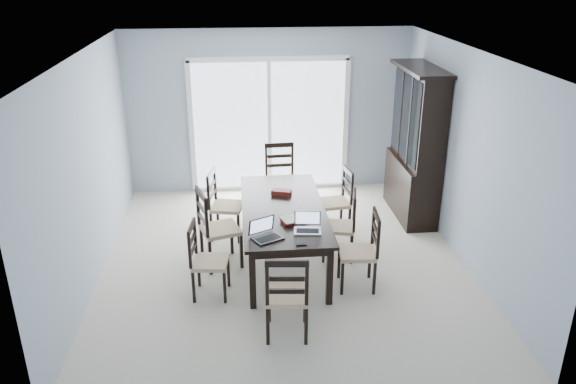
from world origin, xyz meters
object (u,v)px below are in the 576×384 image
object	(u,v)px
chair_right_far	(340,194)
chair_end_far	(280,170)
dining_table	(283,213)
game_box	(281,192)
chair_left_mid	(212,220)
china_hutch	(415,146)
chair_left_near	(202,252)
chair_right_mid	(346,218)
chair_right_near	(366,242)
laptop_silver	(308,227)
chair_end_near	(287,288)
chair_left_far	(220,197)
cell_phone	(301,244)
laptop_dark	(268,235)
hot_tub	(245,142)

from	to	relation	value
chair_right_far	chair_end_far	xyz separation A→B (m)	(-0.76, 0.84, 0.07)
dining_table	game_box	world-z (taller)	game_box
chair_left_mid	game_box	xyz separation A→B (m)	(0.89, 0.41, 0.16)
chair_left_mid	china_hutch	bearing A→B (deg)	96.24
chair_left_near	chair_right_mid	size ratio (longest dim) A/B	0.99
china_hutch	chair_right_near	distance (m)	2.29
dining_table	chair_right_mid	size ratio (longest dim) A/B	2.13
chair_end_far	chair_right_near	bearing A→B (deg)	105.69
chair_right_mid	laptop_silver	size ratio (longest dim) A/B	3.17
chair_right_mid	chair_end_near	distance (m)	1.85
chair_left_mid	chair_end_far	xyz separation A→B (m)	(0.97, 1.66, 0.00)
dining_table	laptop_silver	size ratio (longest dim) A/B	6.76
chair_left_far	chair_end_far	size ratio (longest dim) A/B	0.93
chair_left_mid	game_box	size ratio (longest dim) A/B	4.68
chair_left_far	cell_phone	bearing A→B (deg)	38.76
game_box	chair_left_mid	bearing A→B (deg)	-155.05
chair_end_near	chair_left_near	bearing A→B (deg)	139.23
chair_left_far	cell_phone	xyz separation A→B (m)	(0.89, -1.79, 0.18)
laptop_silver	cell_phone	xyz separation A→B (m)	(-0.11, -0.30, -0.04)
dining_table	laptop_dark	world-z (taller)	laptop_dark
chair_end_near	game_box	distance (m)	1.99
chair_left_near	laptop_dark	distance (m)	0.79
china_hutch	chair_left_mid	size ratio (longest dim) A/B	1.88
china_hutch	hot_tub	size ratio (longest dim) A/B	1.09
chair_right_mid	chair_right_far	size ratio (longest dim) A/B	0.98
cell_phone	hot_tub	distance (m)	4.52
chair_right_near	hot_tub	bearing A→B (deg)	21.79
china_hutch	chair_left_mid	bearing A→B (deg)	-156.36
china_hutch	chair_left_far	distance (m)	2.89
chair_left_near	chair_right_mid	bearing A→B (deg)	118.69
chair_left_far	chair_end_near	world-z (taller)	chair_end_near
chair_right_near	dining_table	bearing A→B (deg)	57.45
chair_left_mid	laptop_silver	xyz separation A→B (m)	(1.08, -0.68, 0.18)
chair_end_near	hot_tub	size ratio (longest dim) A/B	0.55
chair_right_far	laptop_dark	bearing A→B (deg)	138.07
dining_table	chair_end_far	size ratio (longest dim) A/B	1.87
dining_table	laptop_silver	bearing A→B (deg)	-73.07
laptop_silver	chair_right_near	bearing A→B (deg)	8.84
chair_left_near	chair_right_near	distance (m)	1.85
chair_right_near	chair_end_far	bearing A→B (deg)	23.39
china_hutch	chair_end_near	xyz separation A→B (m)	(-2.13, -2.83, -0.48)
laptop_silver	chair_left_far	bearing A→B (deg)	131.12
chair_right_near	game_box	xyz separation A→B (m)	(-0.87, 1.07, 0.21)
chair_right_near	chair_right_far	size ratio (longest dim) A/B	1.02
chair_left_near	chair_right_far	distance (m)	2.35
chair_end_near	cell_phone	xyz separation A→B (m)	(0.21, 0.58, 0.17)
laptop_silver	hot_tub	bearing A→B (deg)	105.31
dining_table	game_box	xyz separation A→B (m)	(0.01, 0.40, 0.11)
china_hutch	chair_right_far	world-z (taller)	china_hutch
chair_left_near	laptop_dark	bearing A→B (deg)	84.64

